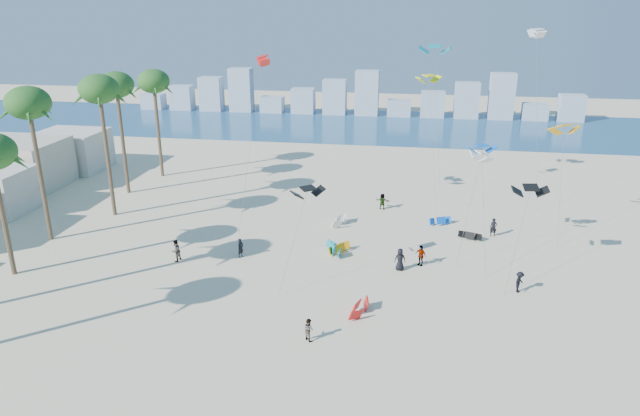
# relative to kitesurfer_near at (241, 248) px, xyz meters

# --- Properties ---
(ground) EXTENTS (220.00, 220.00, 0.00)m
(ground) POSITION_rel_kitesurfer_near_xyz_m (3.70, -14.99, -0.85)
(ground) COLOR beige
(ground) RESTS_ON ground
(ocean) EXTENTS (220.00, 220.00, 0.00)m
(ocean) POSITION_rel_kitesurfer_near_xyz_m (3.70, 57.01, -0.85)
(ocean) COLOR navy
(ocean) RESTS_ON ground
(kitesurfer_near) EXTENTS (0.65, 0.74, 1.71)m
(kitesurfer_near) POSITION_rel_kitesurfer_near_xyz_m (0.00, 0.00, 0.00)
(kitesurfer_near) COLOR black
(kitesurfer_near) RESTS_ON ground
(kitesurfer_mid) EXTENTS (0.94, 0.93, 1.53)m
(kitesurfer_mid) POSITION_rel_kitesurfer_near_xyz_m (8.00, -11.63, -0.09)
(kitesurfer_mid) COLOR gray
(kitesurfer_mid) RESTS_ON ground
(kitesurfers_far) EXTENTS (28.62, 17.84, 1.89)m
(kitesurfers_far) POSITION_rel_kitesurfer_near_xyz_m (11.69, 3.03, 0.04)
(kitesurfers_far) COLOR black
(kitesurfers_far) RESTS_ON ground
(grounded_kites) EXTENTS (14.56, 20.59, 0.88)m
(grounded_kites) POSITION_rel_kitesurfer_near_xyz_m (10.86, 3.19, -0.45)
(grounded_kites) COLOR #0C7C96
(grounded_kites) RESTS_ON ground
(flying_kites) EXTENTS (36.09, 32.67, 18.58)m
(flying_kites) POSITION_rel_kitesurfer_near_xyz_m (18.43, 9.71, 11.31)
(flying_kites) COLOR black
(flying_kites) RESTS_ON ground
(palm_row) EXTENTS (6.40, 44.80, 15.47)m
(palm_row) POSITION_rel_kitesurfer_near_xyz_m (-17.14, 1.15, 11.10)
(palm_row) COLOR brown
(palm_row) RESTS_ON ground
(distant_skyline) EXTENTS (85.00, 3.00, 8.40)m
(distant_skyline) POSITION_rel_kitesurfer_near_xyz_m (2.52, 67.01, 2.23)
(distant_skyline) COLOR #9EADBF
(distant_skyline) RESTS_ON ground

